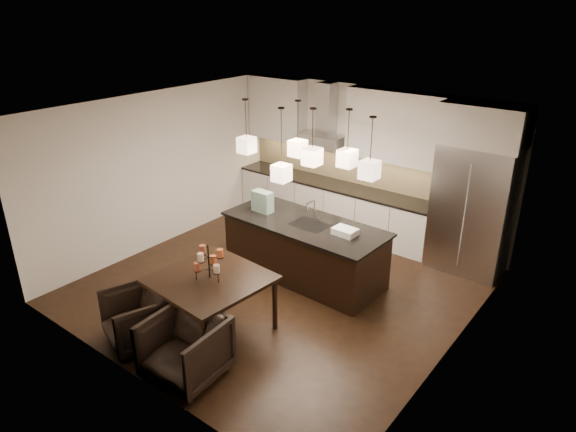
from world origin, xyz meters
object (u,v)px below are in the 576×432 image
Objects in this scene: island_body at (304,250)px; dining_table at (212,304)px; armchair_right at (185,349)px; armchair_left at (137,317)px; refrigerator at (472,210)px.

island_body is 1.89× the size of dining_table.
dining_table is at bearing 112.24° from armchair_right.
dining_table is at bearing -91.08° from island_body.
dining_table is 0.99m from armchair_left.
dining_table is at bearing 71.83° from armchair_left.
refrigerator reaches higher than island_body.
refrigerator reaches higher than armchair_right.
dining_table reaches higher than armchair_left.
refrigerator is 2.44× the size of armchair_right.
refrigerator is 5.07m from armchair_right.
armchair_right is (1.03, -0.08, 0.03)m from armchair_left.
dining_table is 0.96m from armchair_right.
armchair_right is at bearing -109.52° from refrigerator.
refrigerator is 0.83× the size of island_body.
refrigerator reaches higher than dining_table.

